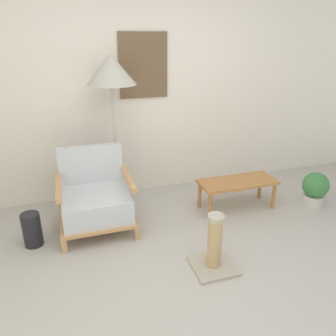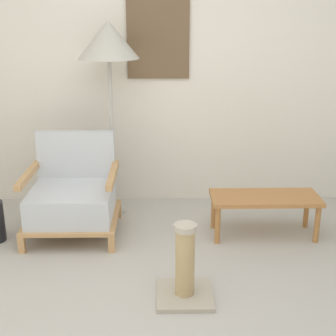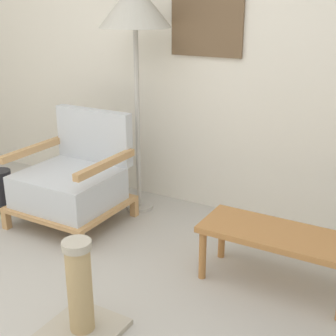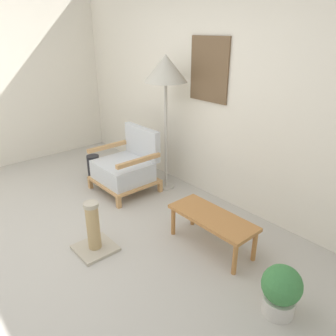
% 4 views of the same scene
% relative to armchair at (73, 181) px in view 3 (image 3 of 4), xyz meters
% --- Properties ---
extents(wall_back, '(8.00, 0.09, 2.70)m').
position_rel_armchair_xyz_m(wall_back, '(0.71, 0.77, 1.03)').
color(wall_back, silver).
rests_on(wall_back, ground_plane).
extents(armchair, '(0.74, 0.69, 0.81)m').
position_rel_armchair_xyz_m(armchair, '(0.00, 0.00, 0.00)').
color(armchair, tan).
rests_on(armchair, ground_plane).
extents(floor_lamp, '(0.52, 0.52, 1.71)m').
position_rel_armchair_xyz_m(floor_lamp, '(0.30, 0.43, 1.19)').
color(floor_lamp, '#B7B2A8').
rests_on(floor_lamp, ground_plane).
extents(coffee_table, '(0.88, 0.36, 0.35)m').
position_rel_armchair_xyz_m(coffee_table, '(1.58, -0.08, -0.02)').
color(coffee_table, '#B2753D').
rests_on(coffee_table, ground_plane).
extents(vase, '(0.17, 0.17, 0.33)m').
position_rel_armchair_xyz_m(vase, '(-0.62, -0.14, -0.16)').
color(vase, black).
rests_on(vase, ground_plane).
extents(scratching_post, '(0.36, 0.36, 0.52)m').
position_rel_armchair_xyz_m(scratching_post, '(0.88, -0.97, -0.13)').
color(scratching_post, '#B2A893').
rests_on(scratching_post, ground_plane).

